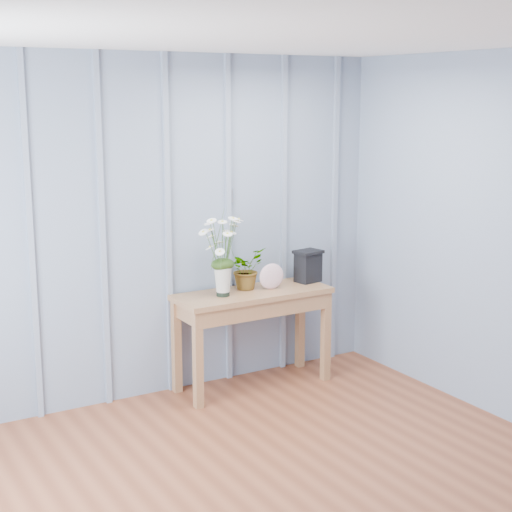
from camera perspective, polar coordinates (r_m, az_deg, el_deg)
room_shell at (r=4.38m, az=-2.47°, el=8.82°), size 4.00×4.50×2.50m
sideboard at (r=5.94m, az=-0.25°, el=-3.65°), size 1.20×0.45×0.75m
daisy_vase at (r=5.69m, az=-2.44°, el=0.83°), size 0.43×0.33×0.61m
spider_plant at (r=5.95m, az=-0.74°, el=-0.92°), size 0.36×0.34×0.31m
felt_disc_vessel at (r=5.95m, az=1.14°, el=-1.49°), size 0.20×0.08×0.20m
carved_box at (r=6.19m, az=3.81°, el=-0.71°), size 0.23×0.20×0.25m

